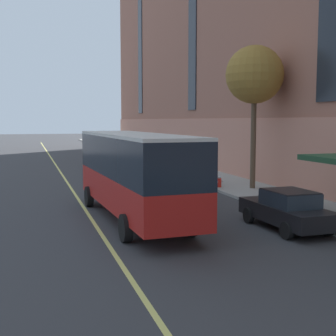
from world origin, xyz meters
TOP-DOWN VIEW (x-y plane):
  - ground_plane at (0.00, 0.00)m, footprint 260.00×260.00m
  - sidewalk at (8.60, 3.00)m, footprint 4.13×160.00m
  - city_bus at (0.04, -1.59)m, footprint 3.16×11.30m
  - parked_car_silver_0 at (5.31, 7.41)m, footprint 2.08×4.52m
  - parked_car_navy_1 at (5.24, 16.22)m, footprint 2.01×4.46m
  - parked_car_black_2 at (5.41, -4.90)m, footprint 2.05×4.65m
  - parked_car_navy_4 at (5.32, 28.29)m, footprint 2.08×4.44m
  - street_tree_mid_block at (8.82, 4.70)m, footprint 3.45×3.45m
  - fire_hydrant at (7.03, 5.60)m, footprint 0.42×0.24m
  - lane_centerline at (-1.66, 3.00)m, footprint 0.16×140.00m

SIDE VIEW (x-z plane):
  - ground_plane at x=0.00m, z-range 0.00..0.00m
  - lane_centerline at x=-1.66m, z-range 0.00..0.01m
  - sidewalk at x=8.60m, z-range 0.00..0.15m
  - fire_hydrant at x=7.03m, z-range 0.13..0.85m
  - parked_car_navy_4 at x=5.32m, z-range 0.00..1.56m
  - parked_car_navy_1 at x=5.24m, z-range 0.00..1.56m
  - parked_car_black_2 at x=5.41m, z-range 0.00..1.56m
  - parked_car_silver_0 at x=5.31m, z-range 0.00..1.56m
  - city_bus at x=0.04m, z-range 0.29..3.98m
  - street_tree_mid_block at x=8.82m, z-range 2.63..11.14m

